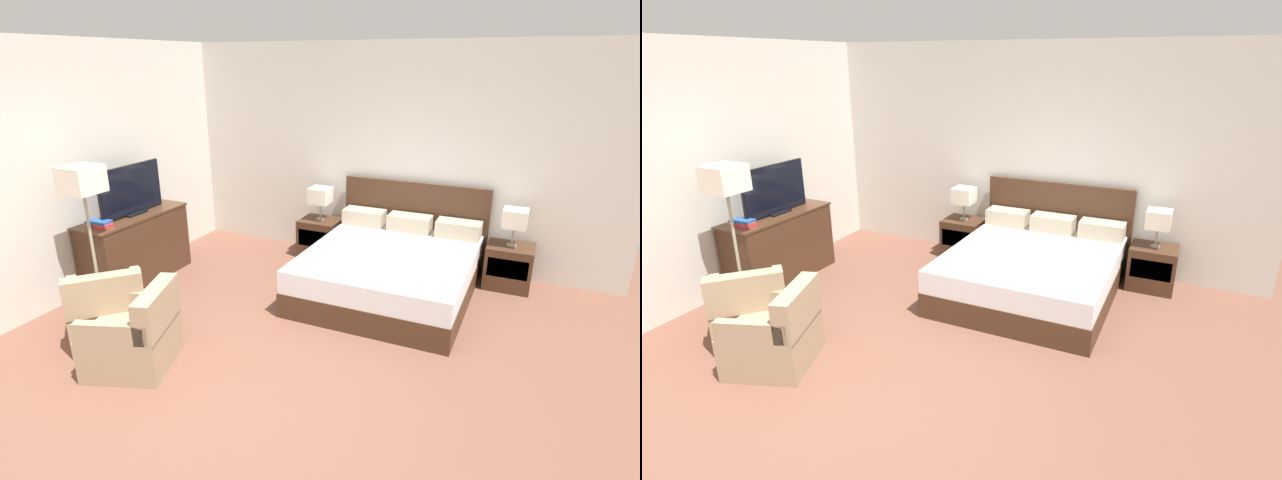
# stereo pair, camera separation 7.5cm
# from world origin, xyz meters

# --- Properties ---
(ground_plane) EXTENTS (10.75, 10.75, 0.00)m
(ground_plane) POSITION_xyz_m (0.00, 0.00, 0.00)
(ground_plane) COLOR brown
(wall_back) EXTENTS (6.38, 0.06, 2.82)m
(wall_back) POSITION_xyz_m (0.00, 3.61, 1.41)
(wall_back) COLOR beige
(wall_back) RESTS_ON ground
(wall_left) EXTENTS (0.06, 5.38, 2.82)m
(wall_left) POSITION_xyz_m (-2.62, 1.49, 1.41)
(wall_left) COLOR beige
(wall_left) RESTS_ON ground
(bed) EXTENTS (1.89, 2.08, 1.11)m
(bed) POSITION_xyz_m (0.64, 2.57, 0.29)
(bed) COLOR #422819
(bed) RESTS_ON ground
(nightstand_left) EXTENTS (0.53, 0.46, 0.52)m
(nightstand_left) POSITION_xyz_m (-0.59, 3.30, 0.26)
(nightstand_left) COLOR #422819
(nightstand_left) RESTS_ON ground
(nightstand_right) EXTENTS (0.53, 0.46, 0.52)m
(nightstand_right) POSITION_xyz_m (1.88, 3.30, 0.26)
(nightstand_right) COLOR #422819
(nightstand_right) RESTS_ON ground
(table_lamp_left) EXTENTS (0.27, 0.27, 0.45)m
(table_lamp_left) POSITION_xyz_m (-0.59, 3.30, 0.86)
(table_lamp_left) COLOR gray
(table_lamp_left) RESTS_ON nightstand_left
(table_lamp_right) EXTENTS (0.27, 0.27, 0.45)m
(table_lamp_right) POSITION_xyz_m (1.88, 3.30, 0.86)
(table_lamp_right) COLOR gray
(table_lamp_right) RESTS_ON nightstand_right
(dresser) EXTENTS (0.52, 1.40, 0.84)m
(dresser) POSITION_xyz_m (-2.31, 1.62, 0.43)
(dresser) COLOR #422819
(dresser) RESTS_ON ground
(tv) EXTENTS (0.18, 0.94, 0.59)m
(tv) POSITION_xyz_m (-2.30, 1.65, 1.13)
(tv) COLOR black
(tv) RESTS_ON dresser
(book_red_cover) EXTENTS (0.29, 0.22, 0.03)m
(book_red_cover) POSITION_xyz_m (-2.30, 1.14, 0.86)
(book_red_cover) COLOR #B7282D
(book_red_cover) RESTS_ON dresser
(book_blue_cover) EXTENTS (0.27, 0.19, 0.03)m
(book_blue_cover) POSITION_xyz_m (-2.32, 1.14, 0.89)
(book_blue_cover) COLOR #234C8E
(book_blue_cover) RESTS_ON book_red_cover
(armchair_by_window) EXTENTS (0.97, 0.97, 0.76)m
(armchair_by_window) POSITION_xyz_m (-1.55, 0.43, 0.28)
(armchair_by_window) COLOR #9E8466
(armchair_by_window) RESTS_ON ground
(armchair_companion) EXTENTS (0.88, 0.88, 0.76)m
(armchair_companion) POSITION_xyz_m (-0.97, 0.18, 0.28)
(armchair_companion) COLOR #9E8466
(armchair_companion) RESTS_ON ground
(floor_lamp) EXTENTS (0.35, 0.35, 1.60)m
(floor_lamp) POSITION_xyz_m (-2.08, 0.81, 1.36)
(floor_lamp) COLOR gray
(floor_lamp) RESTS_ON ground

